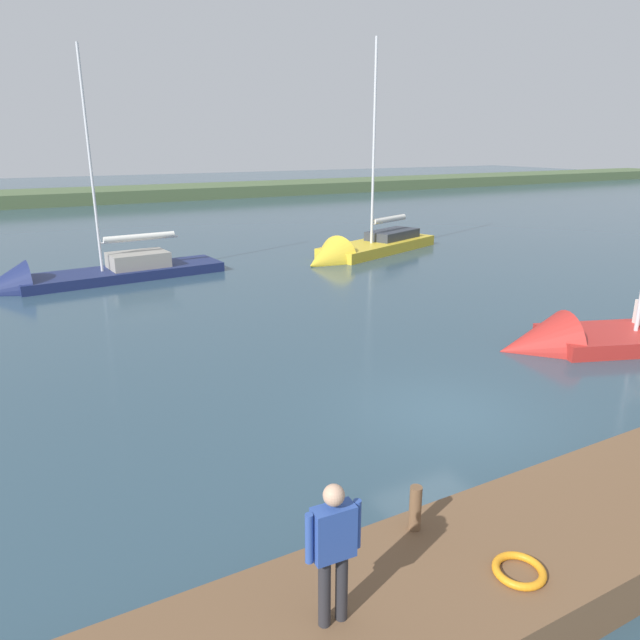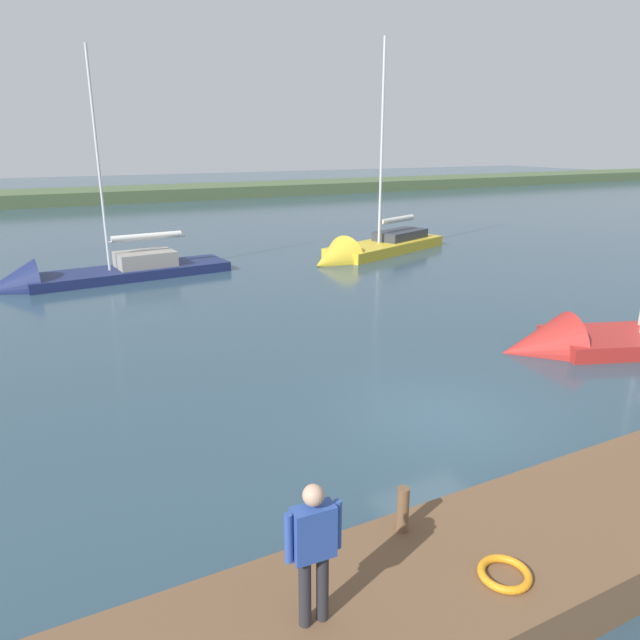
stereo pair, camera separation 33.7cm
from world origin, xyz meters
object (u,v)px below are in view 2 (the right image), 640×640
Objects in this scene: person_on_dock at (314,545)px; life_ring_buoy at (505,574)px; sailboat_mid_channel at (623,344)px; sailboat_near_dock at (368,253)px; mooring_post_far at (403,509)px; sailboat_far_right at (88,279)px.

life_ring_buoy is at bearing -97.97° from person_on_dock.
person_on_dock is at bearing 43.57° from sailboat_mid_channel.
sailboat_mid_channel reaches higher than life_ring_buoy.
mooring_post_far is at bearing 38.87° from sailboat_near_dock.
sailboat_near_dock is 1.31× the size of sailboat_mid_channel.
sailboat_mid_channel is (-10.67, -6.09, -0.64)m from life_ring_buoy.
mooring_post_far is 2.12m from person_on_dock.
sailboat_near_dock reaches higher than sailboat_mid_channel.
sailboat_near_dock is (-13.91, 0.43, 0.02)m from sailboat_far_right.
life_ring_buoy is 22.39m from sailboat_far_right.
sailboat_far_right reaches higher than life_ring_buoy.
sailboat_far_right is at bearing -84.05° from life_ring_buoy.
person_on_dock is at bearing 36.38° from sailboat_near_dock.
person_on_dock is at bearing 25.74° from mooring_post_far.
sailboat_near_dock is 15.77m from sailboat_mid_channel.
sailboat_mid_channel is 5.22× the size of person_on_dock.
mooring_post_far is 0.38× the size of person_on_dock.
person_on_dock is (0.08, 21.79, 1.59)m from sailboat_far_right.
person_on_dock is (1.81, 0.87, 0.68)m from mooring_post_far.
life_ring_buoy is 2.63m from person_on_dock.
sailboat_near_dock is at bearing -120.72° from mooring_post_far.
mooring_post_far reaches higher than life_ring_buoy.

